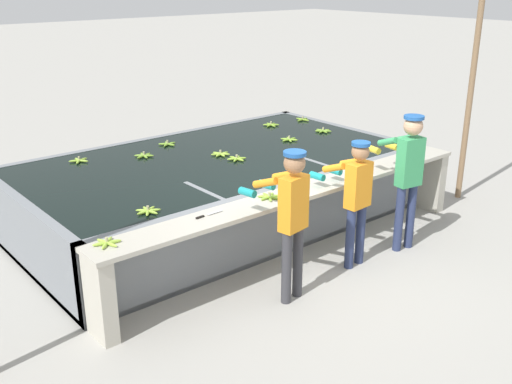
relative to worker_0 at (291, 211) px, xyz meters
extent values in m
plane|color=#A3A099|center=(0.76, 0.38, -1.03)|extent=(80.00, 80.00, 0.00)
cube|color=gray|center=(0.76, 2.38, -1.00)|extent=(5.57, 3.12, 0.06)
cube|color=gray|center=(0.76, 0.89, -0.56)|extent=(5.57, 0.12, 0.93)
cube|color=gray|center=(0.76, 3.88, -0.56)|extent=(5.57, 0.12, 0.93)
cube|color=gray|center=(-1.97, 2.38, -0.56)|extent=(0.12, 3.12, 0.93)
cube|color=gray|center=(3.48, 2.38, -0.56)|extent=(0.12, 3.12, 0.93)
cube|color=black|center=(0.76, 2.38, -0.54)|extent=(5.33, 2.88, 0.86)
cube|color=gray|center=(-0.17, 1.35, -0.56)|extent=(0.06, 0.80, 0.93)
cube|color=gray|center=(1.68, 1.35, -0.56)|extent=(0.06, 0.80, 0.93)
cube|color=#B7B2A3|center=(0.76, 0.60, -0.13)|extent=(5.57, 0.45, 0.05)
cube|color=#B7B2A3|center=(-1.93, 0.60, -0.59)|extent=(0.16, 0.41, 0.88)
cube|color=#B7B2A3|center=(3.44, 0.60, -0.59)|extent=(0.16, 0.41, 0.88)
cylinder|color=#38383D|center=(-0.09, -0.05, -0.61)|extent=(0.11, 0.11, 0.83)
cylinder|color=#38383D|center=(0.10, -0.02, -0.61)|extent=(0.11, 0.11, 0.83)
cube|color=orange|center=(0.01, -0.03, 0.10)|extent=(0.34, 0.22, 0.59)
sphere|color=#9E704C|center=(0.01, -0.03, 0.54)|extent=(0.23, 0.23, 0.23)
cylinder|color=#1E5199|center=(0.01, -0.03, 0.64)|extent=(0.24, 0.24, 0.04)
cylinder|color=orange|center=(-0.19, 0.19, 0.31)|extent=(0.13, 0.32, 0.18)
cylinder|color=teal|center=(-0.23, 0.43, 0.14)|extent=(0.12, 0.21, 0.08)
cylinder|color=orange|center=(0.12, 0.24, 0.31)|extent=(0.13, 0.32, 0.18)
cylinder|color=teal|center=(0.08, 0.49, 0.14)|extent=(0.12, 0.21, 0.08)
cylinder|color=navy|center=(1.05, 0.07, -0.64)|extent=(0.11, 0.11, 0.77)
cylinder|color=navy|center=(1.25, 0.08, -0.64)|extent=(0.11, 0.11, 0.77)
cube|color=orange|center=(1.15, 0.07, 0.01)|extent=(0.33, 0.19, 0.54)
sphere|color=#9E704C|center=(1.15, 0.07, 0.42)|extent=(0.21, 0.21, 0.21)
cylinder|color=#1E5199|center=(1.15, 0.07, 0.51)|extent=(0.22, 0.22, 0.04)
cylinder|color=orange|center=(0.97, 0.31, 0.20)|extent=(0.10, 0.31, 0.18)
cylinder|color=teal|center=(0.96, 0.56, 0.04)|extent=(0.10, 0.20, 0.08)
cylinder|color=orange|center=(1.29, 0.33, 0.20)|extent=(0.10, 0.31, 0.18)
cylinder|color=teal|center=(1.28, 0.58, 0.04)|extent=(0.10, 0.20, 0.08)
cylinder|color=navy|center=(1.89, 0.00, -0.59)|extent=(0.11, 0.11, 0.87)
cylinder|color=navy|center=(2.09, -0.03, -0.59)|extent=(0.11, 0.11, 0.87)
cube|color=#38995B|center=(1.99, -0.02, 0.15)|extent=(0.34, 0.22, 0.62)
sphere|color=tan|center=(1.99, -0.02, 0.61)|extent=(0.24, 0.24, 0.24)
cylinder|color=#1E5199|center=(1.99, -0.02, 0.71)|extent=(0.25, 0.25, 0.04)
cylinder|color=#38995B|center=(1.87, 0.26, 0.37)|extent=(0.13, 0.32, 0.18)
cylinder|color=gold|center=(1.91, 0.50, 0.21)|extent=(0.12, 0.21, 0.08)
cylinder|color=#38995B|center=(2.19, 0.20, 0.37)|extent=(0.13, 0.32, 0.18)
cylinder|color=gold|center=(2.23, 0.45, 0.21)|extent=(0.12, 0.21, 0.08)
ellipsoid|color=#7FAD33|center=(2.54, 3.30, -0.09)|extent=(0.15, 0.14, 0.04)
ellipsoid|color=#7FAD33|center=(2.53, 3.25, -0.09)|extent=(0.17, 0.09, 0.04)
ellipsoid|color=#7FAD33|center=(2.57, 3.21, -0.09)|extent=(0.06, 0.17, 0.04)
ellipsoid|color=#7FAD33|center=(2.62, 3.23, -0.09)|extent=(0.15, 0.14, 0.04)
ellipsoid|color=#7FAD33|center=(2.63, 3.29, -0.09)|extent=(0.17, 0.09, 0.04)
ellipsoid|color=#7FAD33|center=(2.59, 3.32, -0.09)|extent=(0.06, 0.17, 0.04)
cylinder|color=tan|center=(2.58, 3.27, -0.05)|extent=(0.03, 0.03, 0.05)
ellipsoid|color=#7FAD33|center=(2.19, 2.41, -0.09)|extent=(0.11, 0.17, 0.04)
ellipsoid|color=#7FAD33|center=(2.14, 2.41, -0.09)|extent=(0.12, 0.16, 0.04)
ellipsoid|color=#7FAD33|center=(2.11, 2.36, -0.09)|extent=(0.17, 0.04, 0.04)
ellipsoid|color=#7FAD33|center=(2.14, 2.32, -0.09)|extent=(0.11, 0.17, 0.04)
ellipsoid|color=#7FAD33|center=(2.19, 2.32, -0.09)|extent=(0.12, 0.16, 0.04)
ellipsoid|color=#7FAD33|center=(2.22, 2.37, -0.09)|extent=(0.17, 0.04, 0.04)
cylinder|color=tan|center=(2.17, 2.37, -0.05)|extent=(0.03, 0.03, 0.05)
ellipsoid|color=#75A333|center=(0.59, 3.30, -0.09)|extent=(0.09, 0.17, 0.04)
ellipsoid|color=#75A333|center=(0.62, 3.35, -0.09)|extent=(0.17, 0.04, 0.04)
ellipsoid|color=#75A333|center=(0.59, 3.40, -0.09)|extent=(0.09, 0.17, 0.04)
ellipsoid|color=#75A333|center=(0.52, 3.38, -0.09)|extent=(0.16, 0.13, 0.04)
ellipsoid|color=#75A333|center=(0.52, 3.32, -0.09)|extent=(0.16, 0.13, 0.04)
cylinder|color=tan|center=(0.57, 3.35, -0.05)|extent=(0.03, 0.03, 0.05)
ellipsoid|color=#93BC3D|center=(0.86, 2.47, -0.09)|extent=(0.08, 0.17, 0.04)
ellipsoid|color=#93BC3D|center=(0.82, 2.43, -0.09)|extent=(0.17, 0.10, 0.04)
ellipsoid|color=#93BC3D|center=(0.82, 2.39, -0.09)|extent=(0.17, 0.11, 0.04)
ellipsoid|color=#93BC3D|center=(0.86, 2.36, -0.09)|extent=(0.07, 0.17, 0.04)
ellipsoid|color=#93BC3D|center=(0.90, 2.37, -0.09)|extent=(0.14, 0.15, 0.04)
ellipsoid|color=#93BC3D|center=(0.92, 2.41, -0.09)|extent=(0.17, 0.04, 0.04)
ellipsoid|color=#93BC3D|center=(0.90, 2.46, -0.09)|extent=(0.13, 0.16, 0.04)
cylinder|color=tan|center=(0.87, 2.41, -0.05)|extent=(0.03, 0.03, 0.05)
ellipsoid|color=#8CB738|center=(0.86, 2.05, -0.09)|extent=(0.16, 0.13, 0.04)
ellipsoid|color=#8CB738|center=(0.91, 2.03, -0.09)|extent=(0.05, 0.17, 0.04)
ellipsoid|color=#8CB738|center=(0.95, 2.06, -0.09)|extent=(0.17, 0.10, 0.04)
ellipsoid|color=#8CB738|center=(0.95, 2.11, -0.09)|extent=(0.16, 0.13, 0.04)
ellipsoid|color=#8CB738|center=(0.90, 2.14, -0.09)|extent=(0.05, 0.17, 0.04)
ellipsoid|color=#8CB738|center=(0.85, 2.10, -0.09)|extent=(0.17, 0.10, 0.04)
cylinder|color=tan|center=(0.90, 2.08, -0.05)|extent=(0.03, 0.03, 0.05)
ellipsoid|color=#75A333|center=(-0.03, 2.99, -0.09)|extent=(0.07, 0.17, 0.04)
ellipsoid|color=#75A333|center=(0.03, 3.00, -0.09)|extent=(0.15, 0.14, 0.04)
ellipsoid|color=#75A333|center=(0.04, 3.06, -0.09)|extent=(0.17, 0.09, 0.04)
ellipsoid|color=#75A333|center=(-0.01, 3.09, -0.09)|extent=(0.07, 0.17, 0.04)
ellipsoid|color=#75A333|center=(-0.06, 3.08, -0.09)|extent=(0.15, 0.14, 0.04)
ellipsoid|color=#75A333|center=(-0.07, 3.02, -0.09)|extent=(0.17, 0.09, 0.04)
cylinder|color=tan|center=(-0.02, 3.04, -0.05)|extent=(0.03, 0.03, 0.05)
ellipsoid|color=#75A333|center=(2.95, 2.36, -0.09)|extent=(0.09, 0.17, 0.04)
ellipsoid|color=#75A333|center=(3.00, 2.36, -0.09)|extent=(0.12, 0.16, 0.04)
ellipsoid|color=#75A333|center=(3.02, 2.40, -0.09)|extent=(0.17, 0.05, 0.04)
ellipsoid|color=#75A333|center=(3.00, 2.45, -0.09)|extent=(0.14, 0.15, 0.04)
ellipsoid|color=#75A333|center=(2.96, 2.46, -0.09)|extent=(0.06, 0.17, 0.04)
ellipsoid|color=#75A333|center=(2.92, 2.44, -0.09)|extent=(0.16, 0.12, 0.04)
ellipsoid|color=#75A333|center=(2.91, 2.39, -0.09)|extent=(0.17, 0.09, 0.04)
cylinder|color=tan|center=(2.97, 2.41, -0.05)|extent=(0.03, 0.03, 0.05)
ellipsoid|color=#93BC3D|center=(-0.77, 3.42, -0.09)|extent=(0.17, 0.08, 0.04)
ellipsoid|color=#93BC3D|center=(-0.82, 3.46, -0.09)|extent=(0.04, 0.17, 0.04)
ellipsoid|color=#93BC3D|center=(-0.88, 3.42, -0.09)|extent=(0.17, 0.09, 0.04)
ellipsoid|color=#93BC3D|center=(-0.86, 3.36, -0.09)|extent=(0.13, 0.16, 0.04)
ellipsoid|color=#93BC3D|center=(-0.79, 3.36, -0.09)|extent=(0.13, 0.16, 0.04)
cylinder|color=tan|center=(-0.82, 3.41, -0.05)|extent=(0.03, 0.03, 0.05)
ellipsoid|color=#93BC3D|center=(-1.00, 1.19, -0.09)|extent=(0.17, 0.12, 0.04)
ellipsoid|color=#93BC3D|center=(-1.03, 1.21, -0.09)|extent=(0.06, 0.17, 0.04)
ellipsoid|color=#93BC3D|center=(-1.08, 1.20, -0.09)|extent=(0.14, 0.15, 0.04)
ellipsoid|color=#93BC3D|center=(-1.10, 1.16, -0.09)|extent=(0.17, 0.05, 0.04)
ellipsoid|color=#93BC3D|center=(-1.07, 1.12, -0.09)|extent=(0.13, 0.16, 0.04)
ellipsoid|color=#93BC3D|center=(-1.03, 1.11, -0.09)|extent=(0.08, 0.17, 0.04)
ellipsoid|color=#93BC3D|center=(-0.99, 1.14, -0.09)|extent=(0.17, 0.10, 0.04)
cylinder|color=tan|center=(-1.04, 1.16, -0.05)|extent=(0.03, 0.03, 0.05)
ellipsoid|color=#7FAD33|center=(3.28, 3.15, -0.09)|extent=(0.06, 0.17, 0.04)
ellipsoid|color=#7FAD33|center=(3.32, 3.22, -0.09)|extent=(0.17, 0.06, 0.04)
ellipsoid|color=#7FAD33|center=(3.26, 3.26, -0.09)|extent=(0.06, 0.17, 0.04)
ellipsoid|color=#7FAD33|center=(3.21, 3.20, -0.09)|extent=(0.17, 0.06, 0.04)
cylinder|color=tan|center=(3.27, 3.21, -0.05)|extent=(0.03, 0.03, 0.05)
ellipsoid|color=#8CB738|center=(0.30, 0.62, -0.08)|extent=(0.17, 0.09, 0.04)
ellipsoid|color=#8CB738|center=(0.30, 0.66, -0.08)|extent=(0.16, 0.12, 0.04)
ellipsoid|color=#8CB738|center=(0.26, 0.69, -0.08)|extent=(0.06, 0.17, 0.04)
ellipsoid|color=#8CB738|center=(0.22, 0.67, -0.08)|extent=(0.14, 0.15, 0.04)
ellipsoid|color=#8CB738|center=(0.20, 0.63, -0.08)|extent=(0.17, 0.05, 0.04)
ellipsoid|color=#8CB738|center=(0.22, 0.59, -0.08)|extent=(0.12, 0.16, 0.04)
ellipsoid|color=#8CB738|center=(0.27, 0.58, -0.08)|extent=(0.09, 0.17, 0.04)
cylinder|color=tan|center=(0.25, 0.63, -0.05)|extent=(0.03, 0.03, 0.05)
ellipsoid|color=#9EC642|center=(-1.81, 0.65, -0.08)|extent=(0.15, 0.15, 0.04)
ellipsoid|color=#9EC642|center=(-1.75, 0.63, -0.08)|extent=(0.08, 0.17, 0.04)
ellipsoid|color=#9EC642|center=(-1.71, 0.67, -0.08)|extent=(0.17, 0.08, 0.04)
ellipsoid|color=#9EC642|center=(-1.73, 0.72, -0.08)|extent=(0.15, 0.15, 0.04)
ellipsoid|color=#9EC642|center=(-1.78, 0.74, -0.08)|extent=(0.08, 0.17, 0.04)
ellipsoid|color=#9EC642|center=(-1.82, 0.70, -0.08)|extent=(0.17, 0.08, 0.04)
cylinder|color=tan|center=(-1.77, 0.69, -0.05)|extent=(0.03, 0.03, 0.05)
cube|color=silver|center=(-0.50, 0.67, -0.09)|extent=(0.20, 0.04, 0.00)
cube|color=black|center=(-0.70, 0.66, -0.09)|extent=(0.10, 0.03, 0.02)
cylinder|color=#846647|center=(4.24, 0.60, 0.57)|extent=(0.09, 0.09, 3.20)
camera|label=1|loc=(-4.01, -4.24, 2.35)|focal=42.00mm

